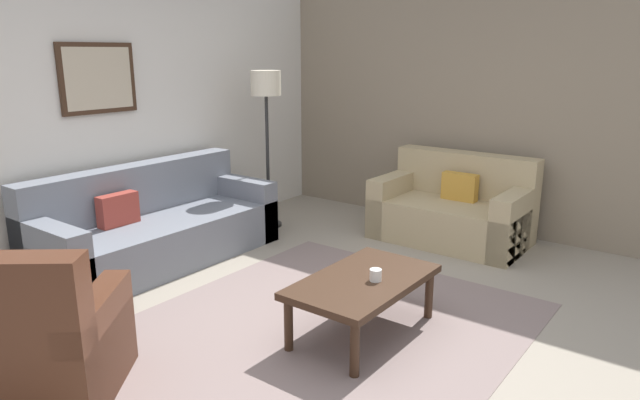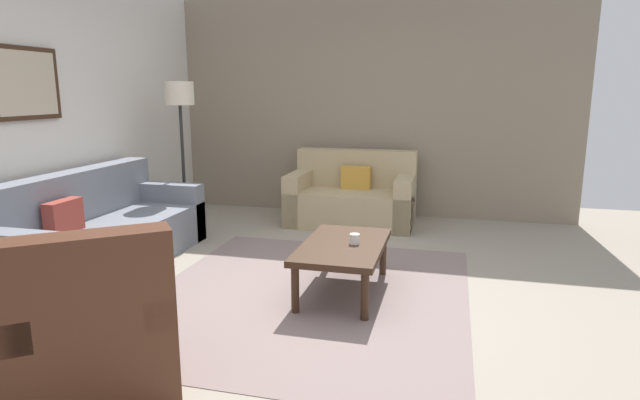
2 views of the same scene
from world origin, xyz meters
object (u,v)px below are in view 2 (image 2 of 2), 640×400
object	(u,v)px
lamp_standing	(180,109)
cup	(355,239)
couch_main	(94,236)
couch_loveseat	(353,198)
armchair_leather	(93,341)
coffee_table	(343,249)
framed_artwork	(26,83)

from	to	relation	value
lamp_standing	cup	bearing A→B (deg)	-122.58
couch_main	couch_loveseat	bearing A→B (deg)	-41.24
armchair_leather	coffee_table	distance (m)	2.02
couch_main	cup	size ratio (longest dim) A/B	27.75
couch_main	lamp_standing	bearing A→B (deg)	-5.92
framed_artwork	lamp_standing	bearing A→B (deg)	-19.54
couch_loveseat	cup	bearing A→B (deg)	-168.97
couch_main	cup	xyz separation A→B (m)	(-0.02, -2.44, 0.15)
couch_loveseat	coffee_table	xyz separation A→B (m)	(-2.31, -0.36, 0.06)
cup	lamp_standing	bearing A→B (deg)	57.42
couch_loveseat	coffee_table	world-z (taller)	couch_loveseat
cup	armchair_leather	bearing A→B (deg)	148.61
coffee_table	framed_artwork	world-z (taller)	framed_artwork
framed_artwork	couch_main	bearing A→B (deg)	-70.07
couch_main	cup	world-z (taller)	couch_main
couch_main	cup	bearing A→B (deg)	-90.52
couch_main	armchair_leather	bearing A→B (deg)	-142.84
coffee_table	lamp_standing	distance (m)	2.85
couch_loveseat	armchair_leather	distance (m)	4.12
cup	framed_artwork	distance (m)	3.11
framed_artwork	armchair_leather	bearing A→B (deg)	-132.79
armchair_leather	lamp_standing	world-z (taller)	lamp_standing
couch_main	coffee_table	distance (m)	2.35
armchair_leather	cup	bearing A→B (deg)	-31.39
armchair_leather	cup	size ratio (longest dim) A/B	13.79
armchair_leather	lamp_standing	bearing A→B (deg)	20.50
couch_loveseat	cup	size ratio (longest dim) A/B	18.47
framed_artwork	coffee_table	bearing A→B (deg)	-87.58
couch_main	framed_artwork	distance (m)	1.44
coffee_table	lamp_standing	size ratio (longest dim) A/B	0.64
armchair_leather	coffee_table	world-z (taller)	armchair_leather
cup	framed_artwork	size ratio (longest dim) A/B	0.11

